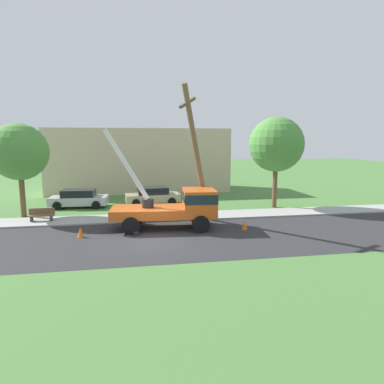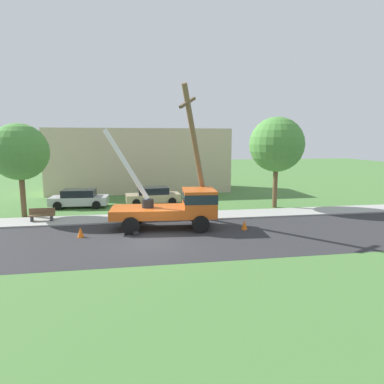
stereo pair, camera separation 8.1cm
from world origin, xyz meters
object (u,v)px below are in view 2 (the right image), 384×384
object	(u,v)px
park_bench	(42,215)
roadside_tree_near	(277,145)
utility_truck	(178,205)
leaning_utility_pole	(197,155)
parked_sedan_tan	(153,196)
traffic_cone_curbside	(199,219)
traffic_cone_behind	(80,232)
parked_sedan_silver	(79,198)
roadside_tree_far	(20,152)
traffic_cone_ahead	(244,225)

from	to	relation	value
park_bench	roadside_tree_near	bearing A→B (deg)	6.90
utility_truck	park_bench	world-z (taller)	utility_truck
leaning_utility_pole	parked_sedan_tan	world-z (taller)	leaning_utility_pole
traffic_cone_curbside	parked_sedan_tan	size ratio (longest dim) A/B	0.12
traffic_cone_curbside	traffic_cone_behind	bearing A→B (deg)	-163.61
leaning_utility_pole	traffic_cone_behind	size ratio (longest dim) A/B	15.19
leaning_utility_pole	parked_sedan_silver	bearing A→B (deg)	138.57
leaning_utility_pole	roadside_tree_near	bearing A→B (deg)	32.25
traffic_cone_behind	roadside_tree_near	bearing A→B (deg)	23.64
roadside_tree_far	utility_truck	bearing A→B (deg)	-25.40
traffic_cone_behind	traffic_cone_curbside	xyz separation A→B (m)	(7.02, 2.07, 0.00)
traffic_cone_behind	parked_sedan_silver	size ratio (longest dim) A/B	0.12
traffic_cone_ahead	parked_sedan_tan	distance (m)	10.32
utility_truck	park_bench	size ratio (longest dim) A/B	4.21
leaning_utility_pole	parked_sedan_silver	world-z (taller)	leaning_utility_pole
parked_sedan_tan	roadside_tree_near	distance (m)	10.73
utility_truck	leaning_utility_pole	size ratio (longest dim) A/B	0.79
utility_truck	leaning_utility_pole	bearing A→B (deg)	22.66
utility_truck	roadside_tree_near	size ratio (longest dim) A/B	0.96
traffic_cone_ahead	traffic_cone_behind	xyz separation A→B (m)	(-9.38, -0.01, 0.00)
traffic_cone_curbside	parked_sedan_silver	xyz separation A→B (m)	(-8.35, 6.70, 0.43)
traffic_cone_curbside	roadside_tree_far	bearing A→B (deg)	161.85
utility_truck	traffic_cone_curbside	distance (m)	2.12
traffic_cone_behind	parked_sedan_silver	bearing A→B (deg)	98.62
parked_sedan_tan	traffic_cone_behind	bearing A→B (deg)	-116.34
traffic_cone_behind	roadside_tree_far	bearing A→B (deg)	128.01
parked_sedan_tan	roadside_tree_far	world-z (taller)	roadside_tree_far
leaning_utility_pole	traffic_cone_ahead	world-z (taller)	leaning_utility_pole
park_bench	roadside_tree_far	world-z (taller)	roadside_tree_far
traffic_cone_curbside	roadside_tree_far	distance (m)	12.92
traffic_cone_curbside	parked_sedan_tan	world-z (taller)	parked_sedan_tan
leaning_utility_pole	utility_truck	bearing A→B (deg)	-157.34
traffic_cone_curbside	roadside_tree_near	xyz separation A→B (m)	(6.87, 4.02, 4.64)
traffic_cone_ahead	park_bench	size ratio (longest dim) A/B	0.35
utility_truck	parked_sedan_silver	xyz separation A→B (m)	(-6.85, 7.69, -0.70)
traffic_cone_curbside	park_bench	world-z (taller)	park_bench
parked_sedan_silver	roadside_tree_far	bearing A→B (deg)	-138.45
roadside_tree_near	roadside_tree_far	world-z (taller)	roadside_tree_near
park_bench	roadside_tree_far	xyz separation A→B (m)	(-1.61, 1.83, 4.01)
utility_truck	parked_sedan_silver	bearing A→B (deg)	131.69
traffic_cone_behind	roadside_tree_near	xyz separation A→B (m)	(13.90, 6.08, 4.64)
utility_truck	leaning_utility_pole	world-z (taller)	leaning_utility_pole
traffic_cone_ahead	park_bench	xyz separation A→B (m)	(-12.36, 4.03, 0.18)
utility_truck	traffic_cone_behind	xyz separation A→B (m)	(-5.52, -1.07, -1.13)
traffic_cone_curbside	parked_sedan_tan	xyz separation A→B (m)	(-2.52, 7.03, 0.43)
traffic_cone_ahead	parked_sedan_silver	distance (m)	13.84
parked_sedan_tan	roadside_tree_far	size ratio (longest dim) A/B	0.71
traffic_cone_behind	utility_truck	bearing A→B (deg)	10.96
parked_sedan_silver	roadside_tree_near	bearing A→B (deg)	-9.99
traffic_cone_curbside	roadside_tree_far	size ratio (longest dim) A/B	0.09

